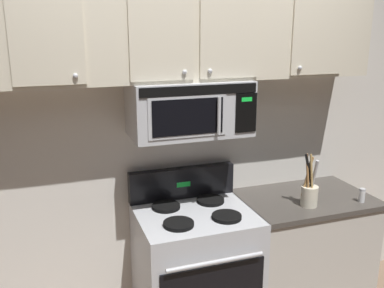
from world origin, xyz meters
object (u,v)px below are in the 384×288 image
object	(u,v)px
over_range_microwave	(189,108)
utensil_crock_cream	(309,192)
salt_shaker	(362,195)
stove_range	(195,271)

from	to	relation	value
over_range_microwave	utensil_crock_cream	world-z (taller)	over_range_microwave
over_range_microwave	salt_shaker	world-z (taller)	over_range_microwave
stove_range	over_range_microwave	distance (m)	1.11
utensil_crock_cream	over_range_microwave	bearing A→B (deg)	161.35
utensil_crock_cream	salt_shaker	bearing A→B (deg)	-9.69
salt_shaker	stove_range	bearing A→B (deg)	169.76
salt_shaker	utensil_crock_cream	bearing A→B (deg)	170.31
stove_range	over_range_microwave	bearing A→B (deg)	90.14
stove_range	utensil_crock_cream	size ratio (longest dim) A/B	3.02
stove_range	salt_shaker	xyz separation A→B (m)	(1.15, -0.21, 0.48)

